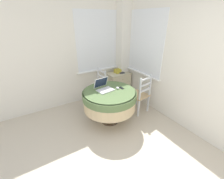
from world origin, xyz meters
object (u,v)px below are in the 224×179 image
at_px(laptop, 104,87).
at_px(dining_chair_near_right_window, 140,95).
at_px(corner_cabinet, 118,84).
at_px(computer_mouse, 118,88).
at_px(dining_chair_near_back_window, 97,89).
at_px(book_on_cabinet, 121,72).
at_px(cell_phone, 122,88).
at_px(storage_box, 118,71).
at_px(round_dining_table, 110,98).

height_order(laptop, dining_chair_near_right_window, laptop).
bearing_deg(corner_cabinet, computer_mouse, -124.69).
relative_size(laptop, dining_chair_near_right_window, 0.38).
bearing_deg(corner_cabinet, laptop, -137.33).
height_order(dining_chair_near_back_window, book_on_cabinet, dining_chair_near_back_window).
bearing_deg(cell_phone, book_on_cabinet, 56.22).
bearing_deg(storage_box, cell_phone, -119.50).
distance_m(computer_mouse, dining_chair_near_right_window, 0.67).
relative_size(dining_chair_near_back_window, book_on_cabinet, 4.50).
bearing_deg(round_dining_table, dining_chair_near_back_window, 82.31).
relative_size(laptop, computer_mouse, 4.30).
bearing_deg(dining_chair_near_back_window, laptop, -104.33).
distance_m(cell_phone, dining_chair_near_right_window, 0.59).
bearing_deg(book_on_cabinet, round_dining_table, -134.24).
bearing_deg(book_on_cabinet, laptop, -139.72).
height_order(computer_mouse, dining_chair_near_right_window, dining_chair_near_right_window).
xyz_separation_m(round_dining_table, dining_chair_near_back_window, (0.10, 0.78, -0.12)).
xyz_separation_m(computer_mouse, corner_cabinet, (0.67, 0.96, -0.42)).
distance_m(cell_phone, storage_box, 1.15).
xyz_separation_m(round_dining_table, corner_cabinet, (0.85, 0.96, -0.23)).
relative_size(round_dining_table, dining_chair_near_back_window, 1.16).
distance_m(round_dining_table, corner_cabinet, 1.30).
bearing_deg(storage_box, dining_chair_near_right_window, -93.30).
height_order(storage_box, book_on_cabinet, storage_box).
distance_m(cell_phone, book_on_cabinet, 1.16).
relative_size(corner_cabinet, storage_box, 4.06).
distance_m(round_dining_table, dining_chair_near_right_window, 0.79).
distance_m(laptop, dining_chair_near_back_window, 0.77).
height_order(round_dining_table, laptop, laptop).
bearing_deg(dining_chair_near_right_window, computer_mouse, 178.27).
bearing_deg(laptop, dining_chair_near_back_window, 75.67).
bearing_deg(dining_chair_near_right_window, laptop, 171.15).
xyz_separation_m(laptop, cell_phone, (0.34, -0.13, -0.04)).
xyz_separation_m(round_dining_table, laptop, (-0.07, 0.11, 0.22)).
bearing_deg(storage_box, dining_chair_near_back_window, -164.52).
bearing_deg(computer_mouse, dining_chair_near_back_window, 96.09).
distance_m(round_dining_table, storage_box, 1.30).
relative_size(computer_mouse, cell_phone, 0.70).
relative_size(computer_mouse, storage_box, 0.50).
xyz_separation_m(laptop, book_on_cabinet, (0.98, 0.83, -0.10)).
height_order(computer_mouse, book_on_cabinet, computer_mouse).
relative_size(corner_cabinet, book_on_cabinet, 3.22).
xyz_separation_m(cell_phone, storage_box, (0.57, 1.00, -0.02)).
distance_m(round_dining_table, laptop, 0.25).
xyz_separation_m(dining_chair_near_right_window, book_on_cabinet, (0.13, 0.96, 0.24)).
height_order(laptop, computer_mouse, laptop).
height_order(computer_mouse, corner_cabinet, computer_mouse).
distance_m(cell_phone, dining_chair_near_back_window, 0.87).
relative_size(dining_chair_near_right_window, book_on_cabinet, 4.50).
relative_size(computer_mouse, corner_cabinet, 0.12).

